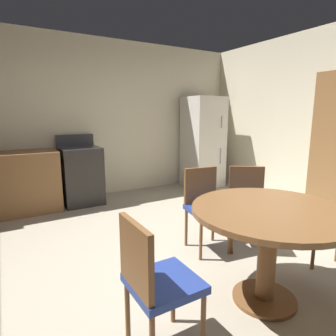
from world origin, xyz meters
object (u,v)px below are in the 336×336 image
object	(u,v)px
chair_north	(205,203)
chair_west	(154,279)
oven_range	(81,175)
dining_table	(269,228)
refrigerator	(203,142)
chair_northeast	(247,201)

from	to	relation	value
chair_north	chair_west	xyz separation A→B (m)	(-1.12, -0.97, 0.00)
oven_range	dining_table	distance (m)	3.28
dining_table	chair_west	bearing A→B (deg)	-179.75
oven_range	chair_west	xyz separation A→B (m)	(-0.36, -3.23, 0.03)
chair_north	chair_west	distance (m)	1.48
refrigerator	chair_northeast	xyz separation A→B (m)	(-1.21, -2.39, -0.38)
oven_range	chair_west	world-z (taller)	oven_range
oven_range	refrigerator	bearing A→B (deg)	-1.28
chair_north	chair_northeast	size ratio (longest dim) A/B	1.00
oven_range	chair_northeast	size ratio (longest dim) A/B	1.26
refrigerator	chair_northeast	size ratio (longest dim) A/B	2.02
refrigerator	chair_west	size ratio (longest dim) A/B	2.02
oven_range	chair_west	size ratio (longest dim) A/B	1.26
refrigerator	chair_north	distance (m)	2.77
refrigerator	chair_northeast	world-z (taller)	refrigerator
oven_range	chair_west	bearing A→B (deg)	-96.42
dining_table	chair_north	xyz separation A→B (m)	(0.15, 0.96, -0.10)
dining_table	chair_northeast	distance (m)	0.98
chair_west	refrigerator	bearing A→B (deg)	48.65
dining_table	refrigerator	bearing A→B (deg)	60.52
chair_northeast	chair_west	bearing A→B (deg)	-26.49
dining_table	chair_west	xyz separation A→B (m)	(-0.98, -0.00, -0.10)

